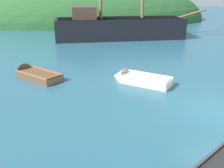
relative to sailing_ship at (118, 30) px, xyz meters
The scene contains 5 objects.
ground_plane 16.54m from the sailing_ship, 84.01° to the right, with size 120.00×120.00×0.00m, color #285B70.
shore_hill 16.26m from the sailing_ship, 106.88° to the left, with size 40.04×19.94×12.64m, color #2D602D.
sailing_ship is the anchor object (origin of this frame).
rowboat_portside 12.75m from the sailing_ship, 93.59° to the right, with size 3.20×2.80×1.06m.
rowboat_far 12.84m from the sailing_ship, 119.80° to the right, with size 3.12×3.06×1.07m.
Camera 1 is at (-5.39, -8.99, 4.71)m, focal length 42.09 mm.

